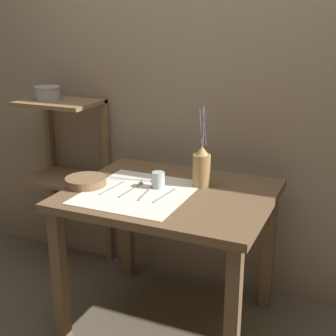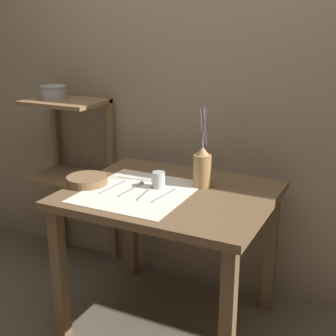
{
  "view_description": "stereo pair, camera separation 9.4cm",
  "coord_description": "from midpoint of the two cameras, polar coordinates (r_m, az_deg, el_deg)",
  "views": [
    {
      "loc": [
        0.87,
        -2.01,
        1.58
      ],
      "look_at": [
        -0.01,
        0.0,
        0.88
      ],
      "focal_mm": 50.0,
      "sensor_mm": 36.0,
      "label": 1
    },
    {
      "loc": [
        0.96,
        -1.97,
        1.58
      ],
      "look_at": [
        -0.01,
        0.0,
        0.88
      ],
      "focal_mm": 50.0,
      "sensor_mm": 36.0,
      "label": 2
    }
  ],
  "objects": [
    {
      "name": "wooden_table",
      "position": [
        2.38,
        1.37,
        -5.32
      ],
      "size": [
        1.01,
        0.83,
        0.76
      ],
      "color": "brown",
      "rests_on": "ground_plane"
    },
    {
      "name": "fork_inner",
      "position": [
        2.27,
        0.7,
        -3.37
      ],
      "size": [
        0.04,
        0.21,
        0.0
      ],
      "color": "#939399",
      "rests_on": "wooden_table"
    },
    {
      "name": "wooden_bowl",
      "position": [
        2.45,
        -8.76,
        -1.51
      ],
      "size": [
        0.21,
        0.21,
        0.04
      ],
      "color": "brown",
      "rests_on": "wooden_table"
    },
    {
      "name": "stone_wall_back",
      "position": [
        2.7,
        6.21,
        9.56
      ],
      "size": [
        7.0,
        0.06,
        2.4
      ],
      "color": "gray",
      "rests_on": "ground_plane"
    },
    {
      "name": "fork_outer",
      "position": [
        2.3,
        -1.62,
        -3.03
      ],
      "size": [
        0.04,
        0.21,
        0.0
      ],
      "color": "#939399",
      "rests_on": "wooden_table"
    },
    {
      "name": "pitcher_with_flowers",
      "position": [
        2.38,
        5.32,
        -0.01
      ],
      "size": [
        0.09,
        0.09,
        0.41
      ],
      "color": "#A87F4C",
      "rests_on": "wooden_table"
    },
    {
      "name": "wooden_shelf_unit",
      "position": [
        3.04,
        -10.74,
        2.02
      ],
      "size": [
        0.47,
        0.34,
        1.11
      ],
      "color": "brown",
      "rests_on": "ground_plane"
    },
    {
      "name": "ground_plane",
      "position": [
        2.7,
        1.26,
        -18.08
      ],
      "size": [
        12.0,
        12.0,
        0.0
      ],
      "primitive_type": "plane",
      "color": "brown"
    },
    {
      "name": "knife_center",
      "position": [
        2.39,
        -5.62,
        -2.34
      ],
      "size": [
        0.03,
        0.21,
        0.0
      ],
      "color": "#939399",
      "rests_on": "wooden_table"
    },
    {
      "name": "glass_tumbler_near",
      "position": [
        2.36,
        0.0,
        -1.47
      ],
      "size": [
        0.06,
        0.06,
        0.08
      ],
      "color": "#B7C1BC",
      "rests_on": "wooden_table"
    },
    {
      "name": "spoon_inner",
      "position": [
        2.39,
        -2.65,
        -2.21
      ],
      "size": [
        0.03,
        0.22,
        0.02
      ],
      "color": "#939399",
      "rests_on": "wooden_table"
    },
    {
      "name": "linen_cloth",
      "position": [
        2.33,
        -2.52,
        -2.9
      ],
      "size": [
        0.51,
        0.56,
        0.0
      ],
      "color": "silver",
      "rests_on": "wooden_table"
    },
    {
      "name": "metal_pot_large",
      "position": [
        2.98,
        -12.93,
        9.05
      ],
      "size": [
        0.16,
        0.16,
        0.08
      ],
      "color": "#939399",
      "rests_on": "wooden_shelf_unit"
    }
  ]
}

